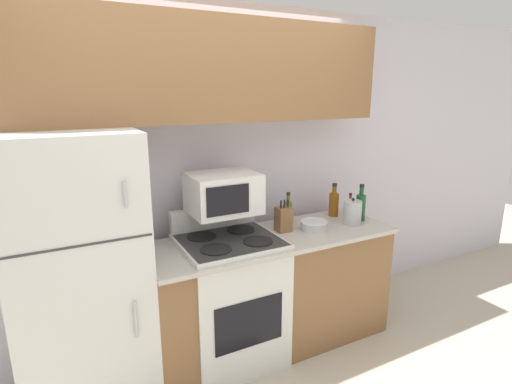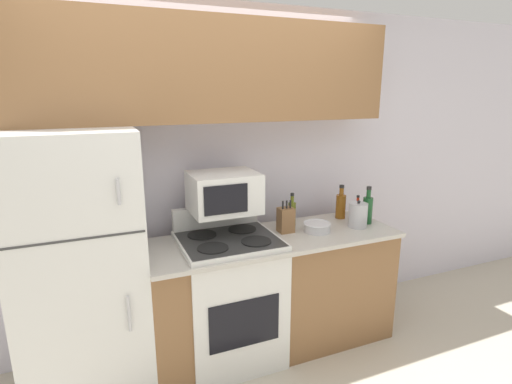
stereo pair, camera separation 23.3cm
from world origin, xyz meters
The scene contains 14 objects.
ground_plane centered at (0.00, 0.00, 0.00)m, with size 12.00×12.00×0.00m, color beige.
wall_back centered at (0.00, 0.74, 1.27)m, with size 8.00×0.05×2.55m.
lower_cabinets centered at (0.37, 0.30, 0.45)m, with size 1.85×0.64×0.90m.
refrigerator centered at (-0.92, 0.35, 0.86)m, with size 0.74×0.73×1.72m.
upper_cabinets centered at (0.00, 0.54, 2.05)m, with size 2.59×0.36×0.68m.
stove centered at (0.02, 0.29, 0.48)m, with size 0.68×0.62×1.09m.
microwave centered at (0.03, 0.39, 1.24)m, with size 0.47×0.38×0.28m.
knife_block centered at (0.49, 0.34, 0.99)m, with size 0.11×0.10×0.24m.
bowl centered at (0.71, 0.26, 0.94)m, with size 0.21×0.21×0.07m.
bottle_whiskey centered at (1.06, 0.46, 1.01)m, with size 0.08×0.08×0.28m.
bottle_wine_green centered at (1.18, 0.27, 1.02)m, with size 0.08×0.08×0.30m.
bottle_hot_sauce centered at (1.17, 0.39, 0.98)m, with size 0.05×0.05×0.20m.
bottle_olive_oil centered at (0.60, 0.45, 1.00)m, with size 0.06×0.06×0.26m.
kettle centered at (1.05, 0.22, 0.99)m, with size 0.14×0.14×0.21m.
Camera 2 is at (-0.81, -2.18, 1.93)m, focal length 28.00 mm.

